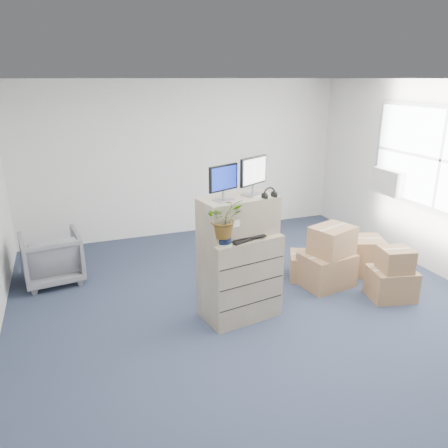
{
  "coord_description": "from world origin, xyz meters",
  "views": [
    {
      "loc": [
        -2.1,
        -4.18,
        2.81
      ],
      "look_at": [
        -0.39,
        0.4,
        1.17
      ],
      "focal_mm": 35.0,
      "sensor_mm": 36.0,
      "label": 1
    }
  ],
  "objects_px": {
    "monitor_right": "(253,174)",
    "office_chair": "(52,255)",
    "potted_plant": "(224,223)",
    "filing_cabinet_lower": "(240,276)",
    "keyboard": "(246,238)",
    "water_bottle": "(243,223)",
    "monitor_left": "(223,181)"
  },
  "relations": [
    {
      "from": "filing_cabinet_lower",
      "to": "potted_plant",
      "type": "bearing_deg",
      "value": -154.7
    },
    {
      "from": "monitor_right",
      "to": "potted_plant",
      "type": "height_order",
      "value": "monitor_right"
    },
    {
      "from": "monitor_right",
      "to": "water_bottle",
      "type": "bearing_deg",
      "value": 162.35
    },
    {
      "from": "keyboard",
      "to": "potted_plant",
      "type": "height_order",
      "value": "potted_plant"
    },
    {
      "from": "filing_cabinet_lower",
      "to": "monitor_right",
      "type": "relative_size",
      "value": 2.33
    },
    {
      "from": "monitor_left",
      "to": "potted_plant",
      "type": "height_order",
      "value": "monitor_left"
    },
    {
      "from": "monitor_left",
      "to": "potted_plant",
      "type": "bearing_deg",
      "value": -132.0
    },
    {
      "from": "filing_cabinet_lower",
      "to": "potted_plant",
      "type": "xyz_separation_m",
      "value": [
        -0.28,
        -0.19,
        0.77
      ]
    },
    {
      "from": "office_chair",
      "to": "monitor_left",
      "type": "bearing_deg",
      "value": 129.71
    },
    {
      "from": "potted_plant",
      "to": "office_chair",
      "type": "xyz_separation_m",
      "value": [
        -1.88,
        2.01,
        -0.9
      ]
    },
    {
      "from": "potted_plant",
      "to": "monitor_left",
      "type": "bearing_deg",
      "value": 70.51
    },
    {
      "from": "monitor_left",
      "to": "keyboard",
      "type": "relative_size",
      "value": 0.85
    },
    {
      "from": "monitor_left",
      "to": "water_bottle",
      "type": "bearing_deg",
      "value": -8.33
    },
    {
      "from": "potted_plant",
      "to": "monitor_right",
      "type": "bearing_deg",
      "value": 31.01
    },
    {
      "from": "filing_cabinet_lower",
      "to": "keyboard",
      "type": "relative_size",
      "value": 2.23
    },
    {
      "from": "filing_cabinet_lower",
      "to": "keyboard",
      "type": "distance_m",
      "value": 0.55
    },
    {
      "from": "monitor_left",
      "to": "keyboard",
      "type": "height_order",
      "value": "monitor_left"
    },
    {
      "from": "potted_plant",
      "to": "water_bottle",
      "type": "bearing_deg",
      "value": 37.01
    },
    {
      "from": "filing_cabinet_lower",
      "to": "potted_plant",
      "type": "relative_size",
      "value": 2.27
    },
    {
      "from": "office_chair",
      "to": "potted_plant",
      "type": "bearing_deg",
      "value": 125.89
    },
    {
      "from": "water_bottle",
      "to": "office_chair",
      "type": "relative_size",
      "value": 0.32
    },
    {
      "from": "monitor_right",
      "to": "office_chair",
      "type": "distance_m",
      "value": 3.22
    },
    {
      "from": "filing_cabinet_lower",
      "to": "monitor_right",
      "type": "distance_m",
      "value": 1.25
    },
    {
      "from": "water_bottle",
      "to": "office_chair",
      "type": "height_order",
      "value": "water_bottle"
    },
    {
      "from": "filing_cabinet_lower",
      "to": "monitor_right",
      "type": "bearing_deg",
      "value": 15.72
    },
    {
      "from": "keyboard",
      "to": "filing_cabinet_lower",
      "type": "bearing_deg",
      "value": 78.01
    },
    {
      "from": "monitor_right",
      "to": "water_bottle",
      "type": "relative_size",
      "value": 1.76
    },
    {
      "from": "monitor_right",
      "to": "office_chair",
      "type": "height_order",
      "value": "monitor_right"
    },
    {
      "from": "filing_cabinet_lower",
      "to": "office_chair",
      "type": "relative_size",
      "value": 1.31
    },
    {
      "from": "monitor_right",
      "to": "monitor_left",
      "type": "bearing_deg",
      "value": 164.25
    },
    {
      "from": "potted_plant",
      "to": "office_chair",
      "type": "distance_m",
      "value": 2.9
    },
    {
      "from": "filing_cabinet_lower",
      "to": "water_bottle",
      "type": "bearing_deg",
      "value": 36.22
    }
  ]
}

